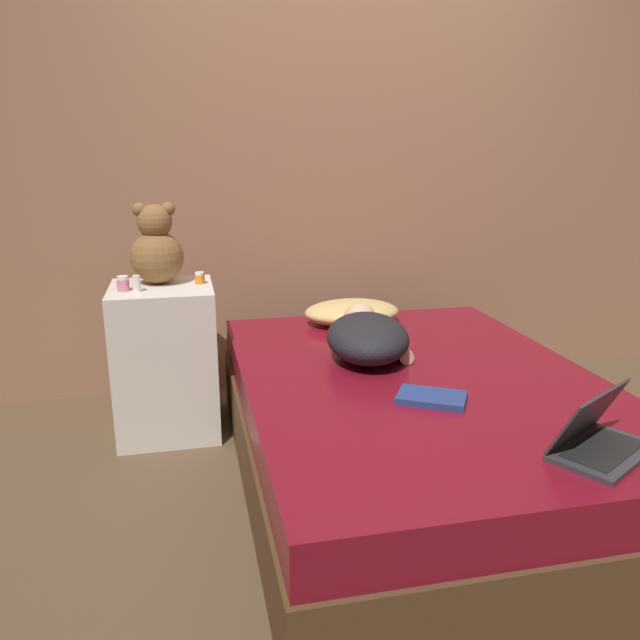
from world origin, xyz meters
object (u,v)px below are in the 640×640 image
object	(u,v)px
pillow	(352,312)
teddy_bear	(156,249)
laptop	(597,438)
book	(432,398)
bottle_orange	(200,278)
bottle_white	(137,284)
person_lying	(367,336)
bottle_pink	(123,284)

from	to	relation	value
pillow	teddy_bear	distance (m)	1.01
laptop	book	xyz separation A→B (m)	(-0.33, 0.46, -0.03)
pillow	bottle_orange	world-z (taller)	bottle_orange
bottle_white	book	distance (m)	1.39
pillow	bottle_white	distance (m)	1.06
book	bottle_orange	bearing A→B (deg)	127.70
teddy_bear	bottle_orange	size ratio (longest dim) A/B	6.79
person_lying	bottle_pink	distance (m)	1.11
laptop	bottle_pink	bearing A→B (deg)	106.02
bottle_pink	teddy_bear	bearing A→B (deg)	42.08
pillow	bottle_orange	xyz separation A→B (m)	(-0.75, -0.04, 0.22)
laptop	book	world-z (taller)	laptop
bottle_orange	bottle_pink	size ratio (longest dim) A/B	0.82
bottle_orange	bottle_white	xyz separation A→B (m)	(-0.28, -0.11, 0.01)
person_lying	bottle_pink	size ratio (longest dim) A/B	9.81
pillow	bottle_white	world-z (taller)	bottle_white
laptop	book	bearing A→B (deg)	95.09
laptop	teddy_bear	xyz separation A→B (m)	(-1.28, 1.51, 0.37)
pillow	laptop	xyz separation A→B (m)	(0.34, -1.49, -0.01)
person_lying	bottle_white	distance (m)	1.04
bottle_orange	laptop	bearing A→B (deg)	-53.06
person_lying	bottle_orange	bearing A→B (deg)	155.68
laptop	bottle_white	world-z (taller)	bottle_white
teddy_bear	book	distance (m)	1.47
bottle_orange	bottle_white	bearing A→B (deg)	-158.27
bottle_orange	book	distance (m)	1.28
bottle_white	teddy_bear	bearing A→B (deg)	61.49
bottle_pink	bottle_white	size ratio (longest dim) A/B	0.92
pillow	book	size ratio (longest dim) A/B	1.71
pillow	bottle_pink	distance (m)	1.12
laptop	bottle_pink	xyz separation A→B (m)	(-1.43, 1.37, 0.24)
pillow	laptop	bearing A→B (deg)	-77.09
bottle_pink	book	size ratio (longest dim) A/B	0.24
bottle_pink	book	world-z (taller)	bottle_pink
bottle_pink	pillow	bearing A→B (deg)	6.36
bottle_orange	teddy_bear	bearing A→B (deg)	164.52
pillow	bottle_white	bearing A→B (deg)	-171.68
person_lying	book	world-z (taller)	person_lying
laptop	bottle_orange	size ratio (longest dim) A/B	7.03
pillow	bottle_pink	size ratio (longest dim) A/B	7.14
person_lying	book	xyz separation A→B (m)	(0.08, -0.52, -0.08)
teddy_bear	bottle_orange	distance (m)	0.24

